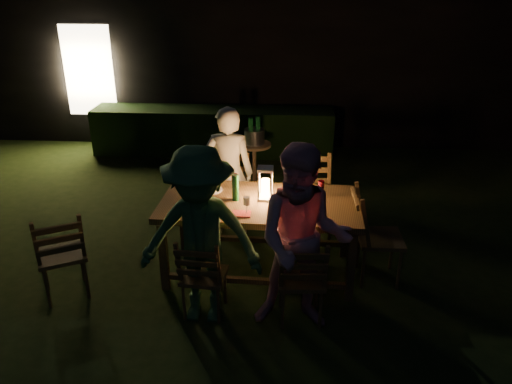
# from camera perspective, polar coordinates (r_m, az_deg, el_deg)

# --- Properties ---
(garden_envelope) EXTENTS (40.00, 40.00, 3.20)m
(garden_envelope) POSITION_cam_1_polar(r_m,az_deg,el_deg) (10.98, -0.61, 16.51)
(garden_envelope) COLOR black
(garden_envelope) RESTS_ON ground
(dining_table) EXTENTS (2.07, 1.08, 0.85)m
(dining_table) POSITION_cam_1_polar(r_m,az_deg,el_deg) (5.14, 0.44, -1.89)
(dining_table) COLOR #473017
(dining_table) RESTS_ON ground
(chair_near_left) EXTENTS (0.43, 0.46, 0.89)m
(chair_near_left) POSITION_cam_1_polar(r_m,az_deg,el_deg) (4.79, -5.94, -10.96)
(chair_near_left) COLOR #473017
(chair_near_left) RESTS_ON ground
(chair_near_right) EXTENTS (0.45, 0.48, 0.94)m
(chair_near_right) POSITION_cam_1_polar(r_m,az_deg,el_deg) (4.70, 5.12, -11.47)
(chair_near_right) COLOR #473017
(chair_near_right) RESTS_ON ground
(chair_far_left) EXTENTS (0.48, 0.51, 1.04)m
(chair_far_left) POSITION_cam_1_polar(r_m,az_deg,el_deg) (6.08, -3.13, -2.34)
(chair_far_left) COLOR #473017
(chair_far_left) RESTS_ON ground
(chair_far_right) EXTENTS (0.52, 0.55, 1.07)m
(chair_far_right) POSITION_cam_1_polar(r_m,az_deg,el_deg) (6.01, 6.33, -2.68)
(chair_far_right) COLOR #473017
(chair_far_right) RESTS_ON ground
(chair_end) EXTENTS (0.51, 0.48, 1.05)m
(chair_end) POSITION_cam_1_polar(r_m,az_deg,el_deg) (5.39, 13.62, -6.67)
(chair_end) COLOR #473017
(chair_end) RESTS_ON ground
(chair_spare) EXTENTS (0.62, 0.63, 1.00)m
(chair_spare) POSITION_cam_1_polar(r_m,az_deg,el_deg) (5.35, -21.08, -8.21)
(chair_spare) COLOR #473017
(chair_spare) RESTS_ON ground
(person_house_side) EXTENTS (0.60, 0.41, 1.62)m
(person_house_side) POSITION_cam_1_polar(r_m,az_deg,el_deg) (5.92, -3.16, 2.17)
(person_house_side) COLOR beige
(person_house_side) RESTS_ON ground
(person_opp_right) EXTENTS (0.87, 0.69, 1.74)m
(person_opp_right) POSITION_cam_1_polar(r_m,az_deg,el_deg) (4.35, 5.37, -5.56)
(person_opp_right) COLOR pink
(person_opp_right) RESTS_ON ground
(person_opp_left) EXTENTS (1.12, 0.67, 1.70)m
(person_opp_left) POSITION_cam_1_polar(r_m,az_deg,el_deg) (4.44, -6.37, -5.20)
(person_opp_left) COLOR #316335
(person_opp_left) RESTS_ON ground
(lantern) EXTENTS (0.16, 0.16, 0.35)m
(lantern) POSITION_cam_1_polar(r_m,az_deg,el_deg) (5.08, 1.06, 0.78)
(lantern) COLOR white
(lantern) RESTS_ON dining_table
(plate_far_left) EXTENTS (0.25, 0.25, 0.01)m
(plate_far_left) POSITION_cam_1_polar(r_m,az_deg,el_deg) (5.37, -5.19, 0.27)
(plate_far_left) COLOR white
(plate_far_left) RESTS_ON dining_table
(plate_near_left) EXTENTS (0.25, 0.25, 0.01)m
(plate_near_left) POSITION_cam_1_polar(r_m,az_deg,el_deg) (4.98, -6.11, -1.76)
(plate_near_left) COLOR white
(plate_near_left) RESTS_ON dining_table
(plate_far_right) EXTENTS (0.25, 0.25, 0.01)m
(plate_far_right) POSITION_cam_1_polar(r_m,az_deg,el_deg) (5.28, 5.53, -0.17)
(plate_far_right) COLOR white
(plate_far_right) RESTS_ON dining_table
(plate_near_right) EXTENTS (0.25, 0.25, 0.01)m
(plate_near_right) POSITION_cam_1_polar(r_m,az_deg,el_deg) (4.89, 5.46, -2.27)
(plate_near_right) COLOR white
(plate_near_right) RESTS_ON dining_table
(wineglass_a) EXTENTS (0.06, 0.06, 0.18)m
(wineglass_a) POSITION_cam_1_polar(r_m,az_deg,el_deg) (5.36, -2.47, 1.21)
(wineglass_a) COLOR #59070F
(wineglass_a) RESTS_ON dining_table
(wineglass_b) EXTENTS (0.06, 0.06, 0.18)m
(wineglass_b) POSITION_cam_1_polar(r_m,az_deg,el_deg) (5.07, -7.81, -0.36)
(wineglass_b) COLOR #59070F
(wineglass_b) RESTS_ON dining_table
(wineglass_c) EXTENTS (0.06, 0.06, 0.18)m
(wineglass_c) POSITION_cam_1_polar(r_m,az_deg,el_deg) (4.80, 3.70, -1.65)
(wineglass_c) COLOR #59070F
(wineglass_c) RESTS_ON dining_table
(wineglass_d) EXTENTS (0.06, 0.06, 0.18)m
(wineglass_d) POSITION_cam_1_polar(r_m,az_deg,el_deg) (5.22, 7.42, 0.38)
(wineglass_d) COLOR #59070F
(wineglass_d) RESTS_ON dining_table
(wineglass_e) EXTENTS (0.06, 0.06, 0.18)m
(wineglass_e) POSITION_cam_1_polar(r_m,az_deg,el_deg) (4.81, -1.08, -1.55)
(wineglass_e) COLOR silver
(wineglass_e) RESTS_ON dining_table
(bottle_table) EXTENTS (0.07, 0.07, 0.28)m
(bottle_table) POSITION_cam_1_polar(r_m,az_deg,el_deg) (5.07, -2.37, 0.51)
(bottle_table) COLOR #0F471E
(bottle_table) RESTS_ON dining_table
(napkin_left) EXTENTS (0.18, 0.14, 0.01)m
(napkin_left) POSITION_cam_1_polar(r_m,az_deg,el_deg) (4.83, -1.69, -2.50)
(napkin_left) COLOR red
(napkin_left) RESTS_ON dining_table
(napkin_right) EXTENTS (0.18, 0.14, 0.01)m
(napkin_right) POSITION_cam_1_polar(r_m,az_deg,el_deg) (4.82, 6.64, -2.75)
(napkin_right) COLOR red
(napkin_right) RESTS_ON dining_table
(phone) EXTENTS (0.14, 0.07, 0.01)m
(phone) POSITION_cam_1_polar(r_m,az_deg,el_deg) (4.93, -7.09, -2.16)
(phone) COLOR black
(phone) RESTS_ON dining_table
(side_table) EXTENTS (0.50, 0.50, 0.67)m
(side_table) POSITION_cam_1_polar(r_m,az_deg,el_deg) (7.42, -0.19, 4.97)
(side_table) COLOR olive
(side_table) RESTS_ON ground
(ice_bucket) EXTENTS (0.30, 0.30, 0.22)m
(ice_bucket) POSITION_cam_1_polar(r_m,az_deg,el_deg) (7.36, -0.19, 6.36)
(ice_bucket) COLOR #A5A8AD
(ice_bucket) RESTS_ON side_table
(bottle_bucket_a) EXTENTS (0.07, 0.07, 0.32)m
(bottle_bucket_a) POSITION_cam_1_polar(r_m,az_deg,el_deg) (7.31, -0.61, 6.65)
(bottle_bucket_a) COLOR #0F471E
(bottle_bucket_a) RESTS_ON side_table
(bottle_bucket_b) EXTENTS (0.07, 0.07, 0.32)m
(bottle_bucket_b) POSITION_cam_1_polar(r_m,az_deg,el_deg) (7.38, 0.22, 6.82)
(bottle_bucket_b) COLOR #0F471E
(bottle_bucket_b) RESTS_ON side_table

